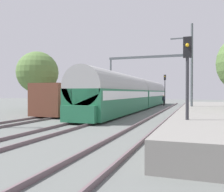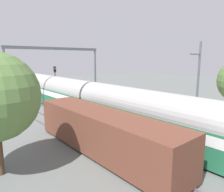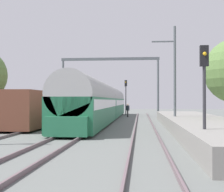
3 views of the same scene
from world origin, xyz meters
name	(u,v)px [view 3 (image 3 of 3)]	position (x,y,z in m)	size (l,w,h in m)	color
ground	(80,133)	(0.00, 0.00, 0.00)	(120.00, 120.00, 0.00)	slate
track_far_west	(17,131)	(-4.35, 0.00, 0.08)	(1.52, 60.00, 0.16)	#685459
track_west	(80,131)	(0.00, 0.00, 0.08)	(1.52, 60.00, 0.16)	#685459
track_east	(145,132)	(4.35, 0.00, 0.08)	(1.52, 60.00, 0.16)	#685459
platform	(199,124)	(8.17, 2.00, 0.45)	(4.40, 28.00, 0.90)	gray
passenger_train	(102,102)	(0.00, 12.59, 1.97)	(2.93, 32.85, 3.82)	#236B47
freight_car	(41,108)	(-4.35, 5.09, 1.47)	(2.80, 13.00, 2.70)	brown
person_crossing	(128,109)	(2.41, 19.92, 1.03)	(0.46, 0.43, 1.73)	black
railway_signal_near	(204,82)	(6.80, -6.83, 2.92)	(0.36, 0.30, 4.52)	#2D2D33
railway_signal_far	(126,93)	(1.92, 25.19, 3.29)	(0.36, 0.30, 5.15)	#2D2D33
catenary_gantry	(110,74)	(0.00, 20.62, 5.68)	(13.10, 0.28, 7.86)	#535A5F
catenary_pole_east_mid	(174,75)	(6.70, 4.24, 4.15)	(1.90, 0.20, 8.00)	#535A5F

